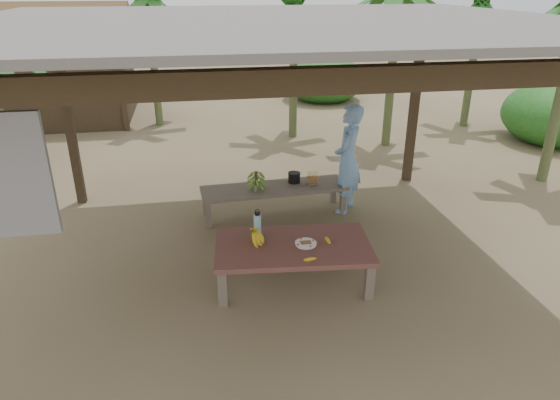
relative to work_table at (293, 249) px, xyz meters
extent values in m
plane|color=brown|center=(-0.11, 0.59, -0.43)|extent=(80.00, 80.00, 0.00)
cube|color=black|center=(-2.91, 2.89, 0.92)|extent=(0.13, 0.13, 2.70)
cube|color=black|center=(2.69, 2.89, 0.92)|extent=(0.13, 0.13, 2.70)
cube|color=black|center=(-0.11, -1.71, 2.27)|extent=(5.80, 0.14, 0.18)
cube|color=black|center=(-0.11, 2.89, 2.27)|extent=(5.80, 0.14, 0.18)
cube|color=black|center=(2.69, 0.59, 2.27)|extent=(0.14, 4.80, 0.18)
cube|color=slate|center=(-0.11, 0.59, 2.49)|extent=(6.60, 5.60, 0.06)
cube|color=slate|center=(-2.21, -1.71, 1.72)|extent=(0.45, 0.05, 0.85)
cube|color=brown|center=(-0.86, -0.34, -0.21)|extent=(0.11, 0.11, 0.44)
cube|color=brown|center=(0.78, -0.50, -0.21)|extent=(0.11, 0.11, 0.44)
cube|color=brown|center=(-0.78, 0.50, -0.21)|extent=(0.11, 0.11, 0.44)
cube|color=brown|center=(0.86, 0.34, -0.21)|extent=(0.11, 0.11, 0.44)
cube|color=maroon|center=(0.00, 0.00, 0.04)|extent=(1.89, 1.17, 0.06)
cube|color=brown|center=(-0.92, 1.61, -0.23)|extent=(0.08, 0.08, 0.40)
cube|color=brown|center=(1.13, 1.72, -0.23)|extent=(0.08, 0.08, 0.40)
cube|color=brown|center=(-0.95, 2.06, -0.23)|extent=(0.08, 0.08, 0.40)
cube|color=brown|center=(1.11, 2.18, -0.23)|extent=(0.08, 0.08, 0.40)
cube|color=brown|center=(0.09, 1.89, -0.01)|extent=(2.23, 0.72, 0.05)
cylinder|color=white|center=(0.14, -0.04, 0.07)|extent=(0.23, 0.23, 0.01)
cylinder|color=white|center=(0.14, -0.04, 0.09)|extent=(0.25, 0.25, 0.02)
cube|color=brown|center=(0.14, -0.04, 0.09)|extent=(0.13, 0.09, 0.02)
ellipsoid|color=yellow|center=(0.11, -0.40, 0.09)|extent=(0.18, 0.08, 0.04)
ellipsoid|color=yellow|center=(0.41, -0.01, 0.09)|extent=(0.05, 0.14, 0.04)
cylinder|color=#429FCE|center=(-0.37, 0.33, 0.19)|extent=(0.09, 0.09, 0.26)
cylinder|color=black|center=(-0.37, 0.33, 0.34)|extent=(0.06, 0.06, 0.03)
torus|color=black|center=(-0.37, 0.33, 0.37)|extent=(0.06, 0.01, 0.06)
cylinder|color=black|center=(0.43, 2.02, 0.09)|extent=(0.18, 0.18, 0.15)
imported|color=#75A5DE|center=(1.21, 1.84, 0.40)|extent=(0.66, 0.73, 1.68)
cube|color=black|center=(-4.61, 8.59, 0.57)|extent=(4.00, 3.00, 2.00)
cube|color=brown|center=(-4.61, 7.74, 1.92)|extent=(4.40, 1.73, 1.00)
cube|color=brown|center=(-4.61, 9.44, 1.92)|extent=(4.40, 1.73, 1.00)
cylinder|color=#596638|center=(3.07, 4.94, 1.24)|extent=(0.18, 0.18, 3.34)
cylinder|color=#596638|center=(1.20, 5.93, 0.99)|extent=(0.18, 0.18, 2.84)
cylinder|color=#596638|center=(-1.87, 7.51, 1.10)|extent=(0.18, 0.18, 3.06)
cylinder|color=#596638|center=(5.55, 6.10, 0.98)|extent=(0.18, 0.18, 2.83)
camera|label=1|loc=(-1.04, -4.99, 2.88)|focal=32.00mm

